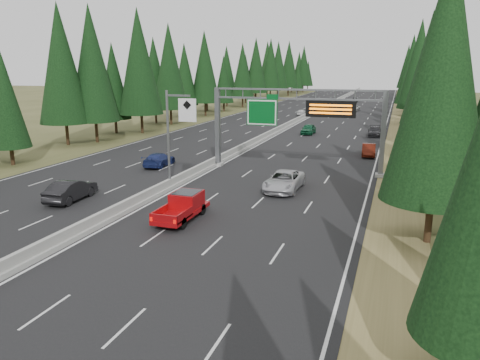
% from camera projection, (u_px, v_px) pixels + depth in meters
% --- Properties ---
extents(road, '(32.00, 260.00, 0.08)m').
position_uv_depth(road, '(302.00, 120.00, 89.11)').
color(road, black).
rests_on(road, ground).
extents(shoulder_right, '(3.60, 260.00, 0.06)m').
position_uv_depth(shoulder_right, '(400.00, 123.00, 83.57)').
color(shoulder_right, olive).
rests_on(shoulder_right, ground).
extents(shoulder_left, '(3.60, 260.00, 0.06)m').
position_uv_depth(shoulder_left, '(215.00, 117.00, 94.65)').
color(shoulder_left, '#3D421F').
rests_on(shoulder_left, ground).
extents(median_barrier, '(0.70, 260.00, 0.85)m').
position_uv_depth(median_barrier, '(302.00, 118.00, 89.02)').
color(median_barrier, gray).
rests_on(median_barrier, road).
extents(sign_gantry, '(16.75, 0.98, 7.80)m').
position_uv_depth(sign_gantry, '(303.00, 117.00, 43.56)').
color(sign_gantry, slate).
rests_on(sign_gantry, road).
extents(hov_sign_pole, '(2.80, 0.50, 8.00)m').
position_uv_depth(hov_sign_pole, '(174.00, 133.00, 37.15)').
color(hov_sign_pole, slate).
rests_on(hov_sign_pole, road).
extents(tree_row_right, '(11.97, 243.44, 18.17)m').
position_uv_depth(tree_row_right, '(433.00, 74.00, 70.51)').
color(tree_row_right, black).
rests_on(tree_row_right, ground).
extents(tree_row_left, '(11.74, 243.33, 18.95)m').
position_uv_depth(tree_row_left, '(183.00, 69.00, 88.44)').
color(tree_row_left, black).
rests_on(tree_row_left, ground).
extents(silver_minivan, '(2.63, 5.60, 1.55)m').
position_uv_depth(silver_minivan, '(284.00, 181.00, 37.89)').
color(silver_minivan, '#B7B7BC').
rests_on(silver_minivan, road).
extents(red_pickup, '(1.86, 5.21, 1.70)m').
position_uv_depth(red_pickup, '(184.00, 204.00, 30.80)').
color(red_pickup, black).
rests_on(red_pickup, road).
extents(car_ahead_green, '(1.80, 4.39, 1.49)m').
position_uv_depth(car_ahead_green, '(308.00, 129.00, 69.79)').
color(car_ahead_green, '#12502F').
rests_on(car_ahead_green, road).
extents(car_ahead_dkred, '(1.67, 4.20, 1.36)m').
position_uv_depth(car_ahead_dkred, '(369.00, 150.00, 52.50)').
color(car_ahead_dkred, '#4F160B').
rests_on(car_ahead_dkred, road).
extents(car_ahead_dkgrey, '(2.17, 4.78, 1.36)m').
position_uv_depth(car_ahead_dkgrey, '(375.00, 132.00, 67.59)').
color(car_ahead_dkgrey, black).
rests_on(car_ahead_dkgrey, road).
extents(car_ahead_white, '(2.42, 4.77, 1.29)m').
position_uv_depth(car_ahead_white, '(354.00, 108.00, 107.01)').
color(car_ahead_white, '#BABABA').
rests_on(car_ahead_white, road).
extents(car_ahead_far, '(1.66, 3.95, 1.34)m').
position_uv_depth(car_ahead_far, '(355.00, 100.00, 133.06)').
color(car_ahead_far, black).
rests_on(car_ahead_far, road).
extents(car_onc_near, '(2.00, 4.89, 1.58)m').
position_uv_depth(car_onc_near, '(71.00, 190.00, 34.98)').
color(car_onc_near, black).
rests_on(car_onc_near, road).
extents(car_onc_blue, '(2.12, 4.72, 1.34)m').
position_uv_depth(car_onc_blue, '(159.00, 160.00, 47.16)').
color(car_onc_blue, navy).
rests_on(car_onc_blue, road).
extents(car_onc_white, '(1.79, 3.89, 1.29)m').
position_uv_depth(car_onc_white, '(302.00, 112.00, 96.71)').
color(car_onc_white, silver).
rests_on(car_onc_white, road).
extents(car_onc_far, '(2.69, 5.62, 1.54)m').
position_uv_depth(car_onc_far, '(268.00, 108.00, 104.49)').
color(car_onc_far, black).
rests_on(car_onc_far, road).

